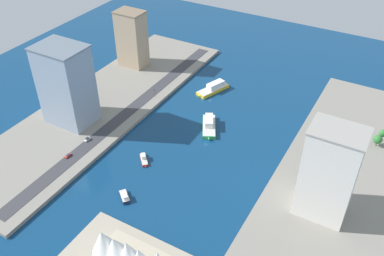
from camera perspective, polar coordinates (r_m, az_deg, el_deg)
The scene contains 16 objects.
ground_plane at distance 276.47m, azimuth 1.91°, elevation -1.84°, with size 440.00×440.00×0.00m, color navy.
quay_west at distance 257.85m, azimuth 19.09°, elevation -7.36°, with size 70.00×240.00×2.46m, color gray.
quay_east at distance 316.50m, azimuth -11.91°, elevation 3.12°, with size 70.00×240.00×2.46m, color gray.
road_strip at distance 303.19m, azimuth -8.65°, elevation 2.20°, with size 9.42×228.00×0.15m, color #38383D.
patrol_launch_navy at distance 240.51m, azimuth -9.16°, elevation -9.14°, with size 10.72×9.38×3.85m.
ferry_yellow_fast at distance 327.73m, azimuth 2.96°, elevation 5.45°, with size 17.62×29.19×6.66m.
ferry_green_doubledeck at distance 287.07m, azimuth 2.33°, elevation 0.42°, with size 19.53×26.95×6.87m.
tugboat_red at distance 262.42m, azimuth -6.57°, elevation -4.22°, with size 10.56×10.86×3.84m.
tower_tall_glass at distance 289.26m, azimuth -16.71°, elevation 5.61°, with size 32.33×24.89×55.18m.
hotel_broad_white at distance 220.85m, azimuth 18.10°, elevation -5.86°, with size 26.93×20.13×53.50m.
apartment_midrise_tan at distance 354.74m, azimuth -8.18°, elevation 11.92°, with size 22.79×16.95×46.38m.
pickup_red at distance 271.30m, azimuth -16.50°, elevation -3.61°, with size 1.96×4.85×1.40m.
van_white at distance 281.10m, azimuth -14.04°, elevation -1.48°, with size 2.14×4.47×1.67m.
traffic_light_waterfront at distance 315.48m, azimuth -5.07°, elevation 4.92°, with size 0.36×0.36×6.50m.
opera_landmark at distance 203.24m, azimuth -8.50°, elevation -16.76°, with size 45.34×25.35×21.36m.
park_tree_cluster at distance 293.18m, azimuth 24.14°, elevation -1.14°, with size 7.09×12.76×7.96m.
Camera 1 is at (-98.47, 192.75, 172.01)m, focal length 39.26 mm.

